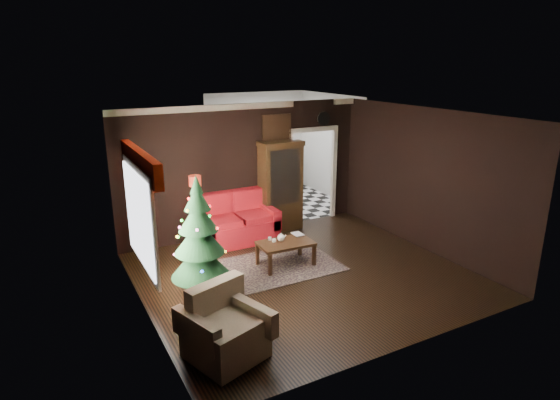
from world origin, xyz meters
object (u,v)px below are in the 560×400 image
coffee_table (286,253)px  teapot (281,237)px  curio_cabinet (280,188)px  christmas_tree (199,234)px  armchair (225,325)px  wall_clock (323,119)px  kitchen_table (276,194)px  floor_lamp (197,214)px  loveseat (237,218)px

coffee_table → teapot: (-0.05, 0.08, 0.30)m
curio_cabinet → christmas_tree: (-2.59, -2.11, 0.10)m
coffee_table → curio_cabinet: bearing=64.4°
armchair → wall_clock: (4.06, 4.00, 1.92)m
christmas_tree → wall_clock: 4.62m
armchair → teapot: size_ratio=5.82×
christmas_tree → teapot: bearing=14.6°
kitchen_table → christmas_tree: bearing=-132.4°
christmas_tree → kitchen_table: bearing=47.6°
curio_cabinet → armchair: size_ratio=2.09×
floor_lamp → wall_clock: (3.29, 0.66, 1.55)m
curio_cabinet → kitchen_table: bearing=65.6°
loveseat → curio_cabinet: size_ratio=0.89×
coffee_table → kitchen_table: 3.52m
floor_lamp → teapot: (1.19, -1.19, -0.30)m
christmas_tree → wall_clock: wall_clock is taller
floor_lamp → kitchen_table: size_ratio=2.00×
curio_cabinet → wall_clock: bearing=8.5°
armchair → wall_clock: bearing=26.6°
curio_cabinet → coffee_table: curio_cabinet is taller
curio_cabinet → teapot: bearing=-118.1°
christmas_tree → kitchen_table: christmas_tree is taller
teapot → kitchen_table: 3.47m
curio_cabinet → kitchen_table: (0.65, 1.43, -0.57)m
armchair → kitchen_table: (3.51, 5.25, -0.08)m
kitchen_table → armchair: bearing=-123.8°
floor_lamp → wall_clock: 3.69m
coffee_table → loveseat: bearing=101.5°
armchair → floor_lamp: bearing=59.0°
curio_cabinet → teapot: size_ratio=12.17×
coffee_table → wall_clock: wall_clock is taller
armchair → christmas_tree: bearing=63.0°
armchair → kitchen_table: size_ratio=1.21×
armchair → teapot: (1.97, 2.15, 0.07)m
wall_clock → kitchen_table: wall_clock is taller
christmas_tree → armchair: 1.83m
curio_cabinet → armchair: (-2.86, -3.82, -0.49)m
curio_cabinet → floor_lamp: curio_cabinet is taller
curio_cabinet → coffee_table: bearing=-115.6°
christmas_tree → armchair: bearing=-99.0°
floor_lamp → wall_clock: wall_clock is taller
curio_cabinet → armchair: bearing=-126.8°
wall_clock → teapot: bearing=-138.5°
loveseat → wall_clock: wall_clock is taller
armchair → teapot: armchair is taller
christmas_tree → kitchen_table: 4.85m
loveseat → teapot: 1.47m
christmas_tree → coffee_table: 1.96m
loveseat → coffee_table: loveseat is taller
kitchen_table → wall_clock: bearing=-66.3°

